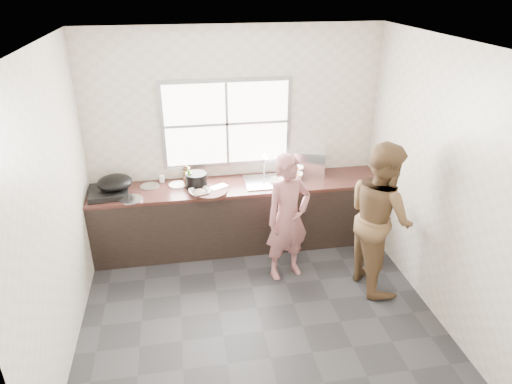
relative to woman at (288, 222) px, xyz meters
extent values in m
cube|color=#28282A|center=(-0.44, -0.55, -0.70)|extent=(3.60, 3.20, 0.01)
cube|color=silver|center=(-0.44, -0.55, 2.01)|extent=(3.60, 3.20, 0.01)
cube|color=beige|center=(-0.44, 1.05, 0.65)|extent=(3.60, 0.01, 2.70)
cube|color=beige|center=(-2.25, -0.55, 0.65)|extent=(0.01, 3.20, 2.70)
cube|color=silver|center=(1.36, -0.55, 0.65)|extent=(0.01, 3.20, 2.70)
cube|color=beige|center=(-0.44, -2.16, 0.65)|extent=(3.60, 0.01, 2.70)
cube|color=black|center=(-0.44, 0.74, -0.29)|extent=(3.60, 0.62, 0.82)
cube|color=#381C16|center=(-0.44, 0.74, 0.14)|extent=(3.60, 0.64, 0.04)
cube|color=silver|center=(-0.09, 0.74, 0.17)|extent=(0.55, 0.45, 0.02)
cylinder|color=silver|center=(-0.09, 0.94, 0.31)|extent=(0.02, 0.02, 0.30)
cube|color=#9EA0A5|center=(-0.54, 1.04, 0.85)|extent=(1.60, 0.05, 1.10)
cube|color=white|center=(-0.54, 1.01, 0.85)|extent=(1.50, 0.01, 1.00)
imported|color=#A66365|center=(0.00, 0.00, 0.00)|extent=(0.59, 0.47, 1.39)
imported|color=brown|center=(0.94, -0.31, 0.15)|extent=(0.71, 0.88, 1.69)
cylinder|color=black|center=(-0.82, 0.53, 0.18)|extent=(0.43, 0.43, 0.04)
cube|color=silver|center=(-0.71, 0.61, 0.21)|extent=(0.23, 0.20, 0.01)
imported|color=white|center=(-0.94, 0.53, 0.19)|extent=(0.29, 0.29, 0.06)
imported|color=white|center=(0.26, 0.79, 0.19)|extent=(0.20, 0.20, 0.06)
imported|color=white|center=(0.02, 0.71, 0.20)|extent=(0.25, 0.25, 0.07)
cylinder|color=black|center=(-0.96, 0.73, 0.25)|extent=(0.27, 0.27, 0.18)
cylinder|color=white|center=(-1.19, 0.83, 0.17)|extent=(0.28, 0.28, 0.02)
imported|color=#45802A|center=(-1.05, 0.75, 0.30)|extent=(0.11, 0.11, 0.27)
imported|color=#3E270F|center=(-1.07, 0.97, 0.25)|extent=(0.09, 0.09, 0.18)
imported|color=#3E1D0F|center=(-1.04, 0.79, 0.26)|extent=(0.19, 0.19, 0.19)
cylinder|color=white|center=(-1.38, 0.97, 0.21)|extent=(0.07, 0.07, 0.09)
cube|color=black|center=(-1.99, 0.71, 0.20)|extent=(0.49, 0.49, 0.07)
ellipsoid|color=black|center=(-1.91, 0.74, 0.30)|extent=(0.49, 0.49, 0.15)
cube|color=white|center=(0.51, 0.97, 0.31)|extent=(0.47, 0.39, 0.30)
cylinder|color=silver|center=(-1.72, 0.53, 0.17)|extent=(0.27, 0.27, 0.01)
cylinder|color=silver|center=(-1.53, 0.85, 0.17)|extent=(0.27, 0.27, 0.01)
camera|label=1|loc=(-1.11, -4.32, 2.52)|focal=32.00mm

